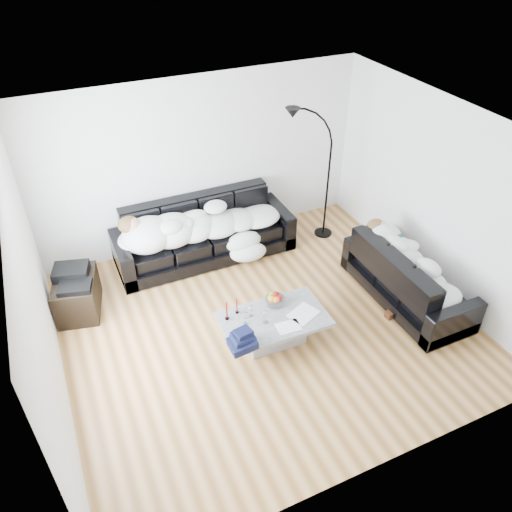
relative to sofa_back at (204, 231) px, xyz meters
name	(u,v)px	position (x,y,z in m)	size (l,w,h in m)	color
ground	(266,324)	(0.19, -1.76, -0.44)	(5.00, 5.00, 0.00)	brown
wall_back	(202,163)	(0.19, 0.49, 0.86)	(5.00, 0.02, 2.60)	silver
wall_left	(37,302)	(-2.31, -1.76, 0.86)	(0.02, 4.50, 2.60)	silver
wall_right	(438,197)	(2.69, -1.76, 0.86)	(0.02, 4.50, 2.60)	silver
ceiling	(268,135)	(0.19, -1.76, 2.16)	(5.00, 5.00, 0.00)	white
sofa_back	(204,231)	(0.00, 0.00, 0.00)	(2.67, 0.92, 0.87)	black
sofa_right	(408,275)	(2.16, -2.08, -0.04)	(1.95, 0.83, 0.79)	black
sleeper_back	(204,221)	(0.00, -0.05, 0.21)	(2.26, 0.78, 0.45)	white
sleeper_right	(412,261)	(2.16, -2.08, 0.19)	(1.67, 0.70, 0.41)	white
teal_cushion	(382,233)	(2.10, -1.48, 0.28)	(0.36, 0.30, 0.20)	#0E4D62
coffee_table	(274,329)	(0.16, -2.06, -0.25)	(1.30, 0.76, 0.38)	#939699
fruit_bowl	(275,299)	(0.28, -1.83, 0.01)	(0.24, 0.24, 0.15)	white
wine_glass_a	(251,311)	(-0.08, -1.92, 0.02)	(0.07, 0.07, 0.16)	white
wine_glass_b	(246,319)	(-0.20, -2.03, 0.04)	(0.08, 0.08, 0.19)	white
wine_glass_c	(266,317)	(0.03, -2.09, 0.03)	(0.08, 0.08, 0.19)	white
candle_left	(227,311)	(-0.37, -1.85, 0.07)	(0.05, 0.05, 0.26)	maroon
candle_right	(237,306)	(-0.22, -1.79, 0.05)	(0.04, 0.04, 0.22)	maroon
newspaper_a	(303,314)	(0.51, -2.15, -0.05)	(0.36, 0.27, 0.01)	silver
newspaper_b	(288,327)	(0.24, -2.28, -0.05)	(0.29, 0.21, 0.01)	silver
navy_jacket	(242,336)	(-0.38, -2.34, 0.10)	(0.32, 0.27, 0.16)	black
shoes	(397,307)	(1.90, -2.26, -0.38)	(0.48, 0.35, 0.11)	#472311
av_cabinet	(77,295)	(-1.95, -0.49, -0.18)	(0.52, 0.76, 0.52)	black
stereo	(72,276)	(-1.95, -0.49, 0.15)	(0.44, 0.34, 0.13)	black
floor_lamp	(328,180)	(1.96, -0.24, 0.54)	(0.71, 0.28, 1.95)	black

